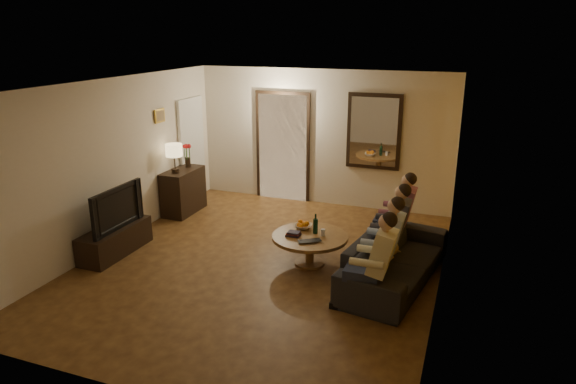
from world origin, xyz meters
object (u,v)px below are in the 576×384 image
(tv, at_px, (112,207))
(person_b, at_px, (385,247))
(bowl, at_px, (303,226))
(laptop, at_px, (311,243))
(person_c, at_px, (393,231))
(person_a, at_px, (376,267))
(tv_stand, at_px, (115,240))
(wine_bottle, at_px, (316,223))
(dog, at_px, (376,255))
(table_lamp, at_px, (174,158))
(person_d, at_px, (399,217))
(coffee_table, at_px, (310,250))
(dresser, at_px, (183,191))
(sofa, at_px, (395,259))

(tv, relative_size, person_b, 0.93)
(bowl, height_order, laptop, bowl)
(person_c, distance_m, laptop, 1.16)
(person_a, xyz_separation_m, laptop, (-1.05, 0.72, -0.14))
(tv_stand, distance_m, wine_bottle, 3.09)
(person_b, height_order, dog, person_b)
(table_lamp, bearing_deg, bowl, -17.75)
(table_lamp, distance_m, person_b, 4.36)
(person_b, bearing_deg, tv_stand, -176.12)
(person_b, relative_size, person_d, 1.00)
(person_a, xyz_separation_m, coffee_table, (-1.15, 1.00, -0.38))
(tv_stand, distance_m, coffee_table, 2.99)
(dresser, bearing_deg, person_d, -7.24)
(person_b, height_order, laptop, person_b)
(sofa, xyz_separation_m, coffee_table, (-1.25, 0.10, -0.10))
(coffee_table, relative_size, wine_bottle, 3.56)
(person_b, height_order, person_d, same)
(table_lamp, bearing_deg, person_d, -4.17)
(table_lamp, height_order, tv, table_lamp)
(coffee_table, bearing_deg, laptop, -70.35)
(wine_bottle, bearing_deg, dresser, 157.71)
(tv, distance_m, dog, 3.97)
(sofa, bearing_deg, bowl, 86.89)
(person_b, bearing_deg, table_lamp, 159.78)
(tv, height_order, wine_bottle, tv)
(person_c, xyz_separation_m, wine_bottle, (-1.10, -0.10, 0.01))
(person_c, bearing_deg, table_lamp, 167.56)
(sofa, xyz_separation_m, person_b, (-0.10, -0.30, 0.27))
(person_a, xyz_separation_m, dog, (-0.18, 1.04, -0.32))
(tv, bearing_deg, bowl, -71.81)
(person_c, distance_m, bowl, 1.34)
(bowl, bearing_deg, table_lamp, 162.25)
(dresser, xyz_separation_m, person_c, (4.06, -1.12, 0.19))
(table_lamp, xyz_separation_m, laptop, (3.01, -1.37, -0.63))
(person_c, bearing_deg, tv_stand, -167.84)
(tv_stand, relative_size, bowl, 4.91)
(dog, relative_size, coffee_table, 0.51)
(tv, xyz_separation_m, bowl, (2.73, 0.90, -0.26))
(tv_stand, bearing_deg, person_b, 3.88)
(person_b, distance_m, coffee_table, 1.28)
(person_a, height_order, bowl, person_a)
(tv, relative_size, wine_bottle, 3.61)
(person_b, xyz_separation_m, wine_bottle, (-1.10, 0.50, 0.01))
(table_lamp, height_order, dog, table_lamp)
(sofa, relative_size, wine_bottle, 7.25)
(table_lamp, xyz_separation_m, person_d, (4.06, -0.30, -0.49))
(table_lamp, xyz_separation_m, wine_bottle, (2.96, -0.99, -0.49))
(table_lamp, bearing_deg, sofa, -16.03)
(table_lamp, height_order, person_d, table_lamp)
(dresser, height_order, table_lamp, table_lamp)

